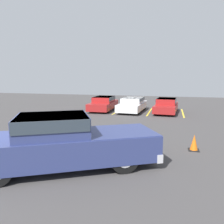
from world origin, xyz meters
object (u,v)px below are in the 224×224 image
(parked_sedan_a, at_px, (104,103))
(wheel_stop_curb, at_px, (162,107))
(parked_sedan_c, at_px, (166,105))
(traffic_cone, at_px, (194,143))
(pickup_truck, at_px, (63,142))
(parked_sedan_b, at_px, (133,104))

(parked_sedan_a, xyz_separation_m, wheel_stop_curb, (5.15, 3.08, -0.59))
(wheel_stop_curb, bearing_deg, parked_sedan_c, -81.70)
(traffic_cone, bearing_deg, parked_sedan_c, 97.99)
(parked_sedan_a, height_order, parked_sedan_c, parked_sedan_a)
(pickup_truck, bearing_deg, parked_sedan_a, 72.54)
(parked_sedan_a, xyz_separation_m, parked_sedan_b, (2.72, -0.09, -0.00))
(pickup_truck, relative_size, parked_sedan_b, 1.34)
(pickup_truck, bearing_deg, parked_sedan_c, 47.74)
(parked_sedan_b, height_order, traffic_cone, parked_sedan_b)
(pickup_truck, xyz_separation_m, traffic_cone, (4.33, 2.98, -0.59))
(parked_sedan_c, height_order, traffic_cone, parked_sedan_c)
(parked_sedan_b, xyz_separation_m, parked_sedan_c, (2.89, 0.01, -0.00))
(parked_sedan_c, bearing_deg, parked_sedan_b, -85.66)
(pickup_truck, distance_m, parked_sedan_a, 13.07)
(pickup_truck, relative_size, parked_sedan_c, 1.44)
(parked_sedan_c, distance_m, wheel_stop_curb, 3.24)
(parked_sedan_c, bearing_deg, traffic_cone, 12.08)
(parked_sedan_a, relative_size, wheel_stop_curb, 2.76)
(parked_sedan_c, bearing_deg, pickup_truck, -9.02)
(parked_sedan_a, xyz_separation_m, traffic_cone, (6.98, -9.82, -0.35))
(traffic_cone, bearing_deg, pickup_truck, -145.45)
(parked_sedan_c, bearing_deg, parked_sedan_a, -86.71)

